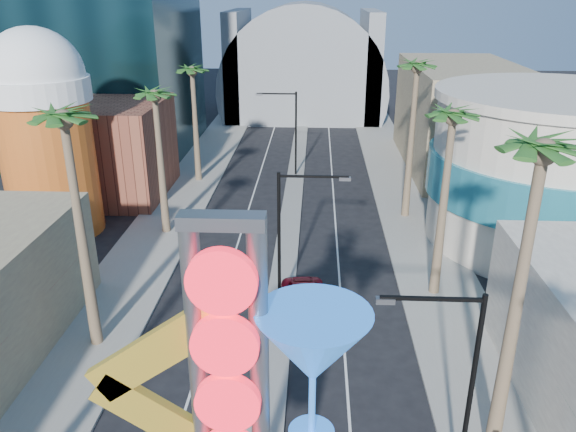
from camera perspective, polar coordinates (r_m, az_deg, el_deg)
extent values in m
cube|color=gray|center=(46.95, -11.31, 0.92)|extent=(5.00, 100.00, 0.15)
cube|color=gray|center=(46.18, 12.21, 0.48)|extent=(5.00, 100.00, 0.15)
cube|color=gray|center=(48.39, 0.51, 2.01)|extent=(1.60, 84.00, 0.15)
cube|color=brown|center=(50.41, -18.08, 6.43)|extent=(10.00, 10.00, 8.00)
cube|color=#8E785C|center=(58.35, 17.10, 9.60)|extent=(10.00, 20.00, 10.00)
cylinder|color=#D05C1B|center=(43.49, -23.02, 4.70)|extent=(6.40, 6.40, 10.00)
cylinder|color=white|center=(42.35, -24.12, 11.67)|extent=(7.00, 7.00, 1.60)
sphere|color=white|center=(42.24, -24.29, 12.73)|extent=(6.60, 6.60, 6.60)
cylinder|color=#B5AA99|center=(42.38, 25.21, 3.92)|extent=(16.00, 16.00, 10.00)
cylinder|color=teal|center=(42.38, 25.21, 3.92)|extent=(16.60, 16.60, 3.00)
cylinder|color=#B5AA99|center=(41.22, 26.41, 10.91)|extent=(16.60, 16.60, 0.60)
cylinder|color=slate|center=(80.42, 1.58, 13.06)|extent=(22.00, 16.00, 22.00)
cube|color=slate|center=(80.71, -5.03, 15.17)|extent=(2.00, 16.00, 14.00)
cube|color=slate|center=(80.29, 8.26, 15.00)|extent=(2.00, 16.00, 14.00)
cube|color=slate|center=(11.42, -6.75, -0.51)|extent=(1.80, 0.50, 0.30)
cylinder|color=red|center=(11.62, -6.76, -6.64)|extent=(1.50, 0.25, 1.50)
cylinder|color=red|center=(12.44, -6.44, -12.91)|extent=(1.50, 0.25, 1.50)
cylinder|color=red|center=(13.39, -6.14, -18.34)|extent=(1.50, 0.25, 1.50)
cube|color=yellow|center=(13.31, -13.11, -13.17)|extent=(3.47, 0.25, 2.80)
cube|color=yellow|center=(14.54, -12.40, -19.63)|extent=(3.47, 0.25, 2.80)
cone|color=#2979E9|center=(12.73, 2.57, -13.24)|extent=(2.60, 2.60, 1.80)
cylinder|color=#2979E9|center=(13.72, 2.45, -18.69)|extent=(0.16, 0.16, 1.60)
cylinder|color=#2979E9|center=(14.26, 2.39, -21.12)|extent=(1.10, 1.10, 0.12)
cylinder|color=black|center=(30.27, -0.91, -2.76)|extent=(0.18, 0.18, 8.00)
cube|color=black|center=(28.81, 2.63, 4.03)|extent=(3.60, 0.12, 0.12)
cube|color=slate|center=(28.88, 5.81, 3.77)|extent=(0.60, 0.25, 0.18)
cylinder|color=black|center=(52.97, 0.81, 8.25)|extent=(0.18, 0.18, 8.00)
cube|color=black|center=(52.28, -1.19, 12.32)|extent=(3.60, 0.12, 0.12)
cube|color=slate|center=(52.44, -2.97, 12.21)|extent=(0.60, 0.25, 0.18)
cylinder|color=black|center=(20.69, 17.99, -17.23)|extent=(0.18, 0.18, 8.00)
cube|color=black|center=(18.19, 14.42, -8.15)|extent=(3.24, 0.12, 0.12)
cube|color=slate|center=(18.00, 9.85, -8.45)|extent=(0.60, 0.25, 0.18)
cylinder|color=brown|center=(28.04, -20.19, -2.41)|extent=(0.40, 0.40, 11.50)
sphere|color=#1B511B|center=(26.31, -21.85, 9.07)|extent=(2.40, 2.40, 2.40)
cylinder|color=brown|center=(40.67, -12.77, 4.81)|extent=(0.40, 0.40, 10.00)
sphere|color=#1B511B|center=(39.51, -13.39, 11.75)|extent=(2.40, 2.40, 2.40)
cylinder|color=brown|center=(51.91, -9.37, 8.80)|extent=(0.40, 0.40, 10.00)
sphere|color=#1B511B|center=(51.01, -9.73, 14.27)|extent=(2.40, 2.40, 2.40)
cylinder|color=brown|center=(21.65, 22.00, -9.45)|extent=(0.40, 0.40, 12.00)
sphere|color=#1B511B|center=(19.38, 24.53, 5.92)|extent=(2.40, 2.40, 2.40)
cylinder|color=brown|center=(32.35, 15.44, 0.50)|extent=(0.40, 0.40, 10.50)
sphere|color=#1B511B|center=(30.87, 16.43, 9.58)|extent=(2.40, 2.40, 2.40)
cylinder|color=brown|center=(43.41, 12.36, 6.98)|extent=(0.40, 0.40, 11.50)
sphere|color=#1B511B|center=(42.32, 13.01, 14.50)|extent=(2.40, 2.40, 2.40)
imported|color=#A40C21|center=(31.13, 1.74, -8.84)|extent=(2.98, 5.49, 1.46)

